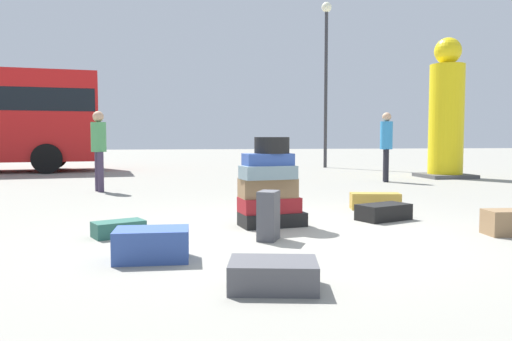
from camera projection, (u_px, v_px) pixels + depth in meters
name	position (u px, v px, depth m)	size (l,w,h in m)	color
ground_plane	(301.00, 235.00, 5.65)	(80.00, 80.00, 0.00)	gray
suitcase_tower	(270.00, 187.00, 6.15)	(0.85, 0.60, 1.10)	black
suitcase_navy_behind_tower	(152.00, 244.00, 4.46)	(0.65, 0.41, 0.29)	#334F99
suitcase_black_upright_blue	(384.00, 212.00, 6.64)	(0.70, 0.38, 0.21)	black
suitcase_charcoal_foreground_near	(273.00, 275.00, 3.63)	(0.64, 0.44, 0.21)	#4C4C51
suitcase_charcoal_right_side	(268.00, 216.00, 5.34)	(0.19, 0.29, 0.53)	#4C4C51
suitcase_teal_white_trunk	(119.00, 229.00, 5.54)	(0.55, 0.29, 0.17)	#26594C
suitcase_tan_foreground_far	(375.00, 201.00, 7.62)	(0.74, 0.28, 0.25)	#B28C33
person_bearded_onlooker	(386.00, 141.00, 12.27)	(0.30, 0.33, 1.71)	black
person_tourist_with_camera	(99.00, 144.00, 10.05)	(0.30, 0.32, 1.62)	#3F334C
yellow_dummy_statue	(446.00, 116.00, 13.54)	(1.28, 1.28, 3.77)	yellow
lamp_post	(326.00, 60.00, 17.89)	(0.36, 0.36, 5.90)	#333338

